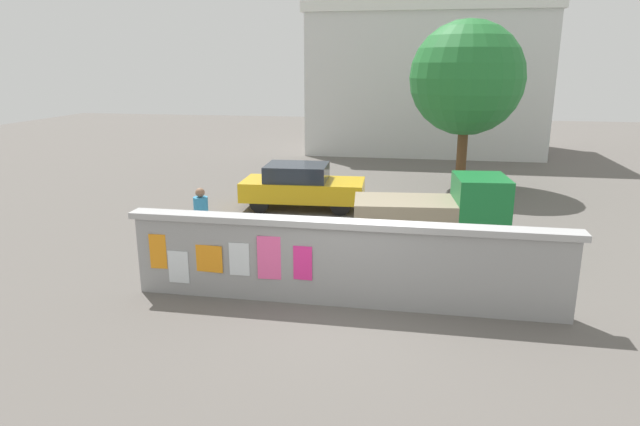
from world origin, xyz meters
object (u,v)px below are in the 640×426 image
Objects in this scene: tree_roadside at (467,78)px; person_walking at (201,214)px; auto_rickshaw_truck at (437,214)px; car_parked at (302,185)px; motorcycle at (287,247)px.

person_walking is at bearing -126.34° from tree_roadside.
auto_rickshaw_truck is 5.33m from car_parked.
car_parked is 0.65× the size of tree_roadside.
auto_rickshaw_truck is 1.97× the size of motorcycle.
tree_roadside reaches higher than motorcycle.
auto_rickshaw_truck is 8.31m from tree_roadside.
tree_roadside is (5.16, 4.27, 3.21)m from car_parked.
auto_rickshaw_truck is at bearing -39.60° from car_parked.
tree_roadside is (4.38, 9.45, 3.48)m from motorcycle.
car_parked is at bearing 73.07° from person_walking.
tree_roadside reaches higher than car_parked.
motorcycle is at bearing -114.87° from tree_roadside.
auto_rickshaw_truck is at bearing -97.89° from tree_roadside.
tree_roadside is at bearing 39.56° from car_parked.
person_walking reaches higher than motorcycle.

